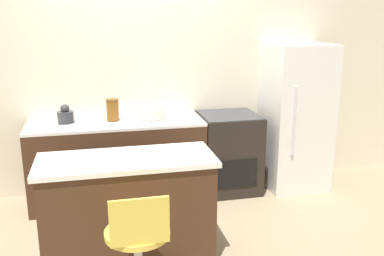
{
  "coord_description": "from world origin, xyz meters",
  "views": [
    {
      "loc": [
        -0.48,
        -4.13,
        2.01
      ],
      "look_at": [
        0.41,
        -0.27,
        0.94
      ],
      "focal_mm": 40.0,
      "sensor_mm": 36.0,
      "label": 1
    }
  ],
  "objects": [
    {
      "name": "stool_chair",
      "position": [
        -0.25,
        -1.49,
        0.42
      ],
      "size": [
        0.45,
        0.45,
        0.88
      ],
      "color": "#B7B7BC",
      "rests_on": "ground_plane"
    },
    {
      "name": "canister_jar",
      "position": [
        -0.3,
        0.37,
        1.01
      ],
      "size": [
        0.14,
        0.14,
        0.23
      ],
      "color": "brown",
      "rests_on": "back_counter"
    },
    {
      "name": "kitchen_island",
      "position": [
        -0.26,
        -0.87,
        0.45
      ],
      "size": [
        1.41,
        0.59,
        0.89
      ],
      "color": "#422819",
      "rests_on": "ground_plane"
    },
    {
      "name": "wall_back",
      "position": [
        0.0,
        0.68,
        1.3
      ],
      "size": [
        8.0,
        0.06,
        2.6
      ],
      "color": "beige",
      "rests_on": "ground_plane"
    },
    {
      "name": "oven_range",
      "position": [
        0.98,
        0.33,
        0.45
      ],
      "size": [
        0.66,
        0.64,
        0.9
      ],
      "color": "black",
      "rests_on": "ground_plane"
    },
    {
      "name": "refrigerator",
      "position": [
        1.78,
        0.31,
        0.84
      ],
      "size": [
        0.69,
        0.71,
        1.67
      ],
      "color": "silver",
      "rests_on": "ground_plane"
    },
    {
      "name": "back_counter",
      "position": [
        -0.28,
        0.34,
        0.45
      ],
      "size": [
        1.84,
        0.63,
        0.9
      ],
      "color": "#422819",
      "rests_on": "ground_plane"
    },
    {
      "name": "mixing_bowl",
      "position": [
        0.11,
        0.37,
        0.95
      ],
      "size": [
        0.26,
        0.26,
        0.1
      ],
      "color": "beige",
      "rests_on": "back_counter"
    },
    {
      "name": "ground_plane",
      "position": [
        0.0,
        0.0,
        0.0
      ],
      "size": [
        14.0,
        14.0,
        0.0
      ],
      "primitive_type": "plane",
      "color": "#998466"
    },
    {
      "name": "kettle",
      "position": [
        -0.79,
        0.37,
        0.98
      ],
      "size": [
        0.17,
        0.17,
        0.2
      ],
      "color": "#333338",
      "rests_on": "back_counter"
    }
  ]
}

